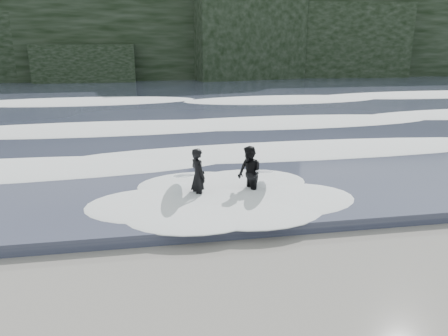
{
  "coord_description": "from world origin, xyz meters",
  "views": [
    {
      "loc": [
        -2.09,
        -5.83,
        4.35
      ],
      "look_at": [
        -0.07,
        5.45,
        1.0
      ],
      "focal_mm": 35.0,
      "sensor_mm": 36.0,
      "label": 1
    }
  ],
  "objects": [
    {
      "name": "surfer_right",
      "position": [
        0.69,
        5.45,
        0.79
      ],
      "size": [
        1.33,
        1.88,
        1.57
      ],
      "color": "black",
      "rests_on": "ground"
    },
    {
      "name": "foam_near",
      "position": [
        0.0,
        9.0,
        0.4
      ],
      "size": [
        60.0,
        3.2,
        0.2
      ],
      "primitive_type": "ellipsoid",
      "color": "white",
      "rests_on": "sea"
    },
    {
      "name": "ground",
      "position": [
        0.0,
        0.0,
        0.0
      ],
      "size": [
        120.0,
        120.0,
        0.0
      ],
      "primitive_type": "plane",
      "color": "olive",
      "rests_on": "ground"
    },
    {
      "name": "sea",
      "position": [
        0.0,
        29.0,
        0.15
      ],
      "size": [
        90.0,
        52.0,
        0.3
      ],
      "primitive_type": "cube",
      "color": "#34384C",
      "rests_on": "ground"
    },
    {
      "name": "headland",
      "position": [
        0.0,
        46.0,
        5.0
      ],
      "size": [
        70.0,
        9.0,
        10.0
      ],
      "primitive_type": "cube",
      "color": "black",
      "rests_on": "ground"
    },
    {
      "name": "foam_mid",
      "position": [
        0.0,
        16.0,
        0.42
      ],
      "size": [
        60.0,
        4.0,
        0.24
      ],
      "primitive_type": "ellipsoid",
      "color": "white",
      "rests_on": "sea"
    },
    {
      "name": "foam_far",
      "position": [
        0.0,
        25.0,
        0.45
      ],
      "size": [
        60.0,
        4.8,
        0.3
      ],
      "primitive_type": "ellipsoid",
      "color": "white",
      "rests_on": "sea"
    },
    {
      "name": "surfer_left",
      "position": [
        -0.89,
        5.46,
        0.8
      ],
      "size": [
        0.98,
        1.93,
        1.59
      ],
      "color": "black",
      "rests_on": "ground"
    }
  ]
}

